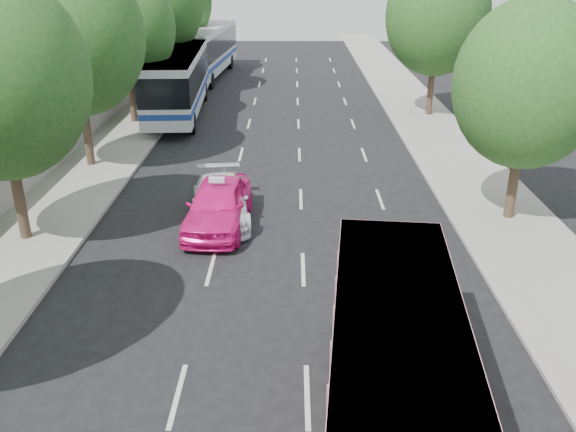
{
  "coord_description": "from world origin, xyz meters",
  "views": [
    {
      "loc": [
        0.65,
        -12.91,
        9.04
      ],
      "look_at": [
        0.52,
        4.49,
        1.6
      ],
      "focal_mm": 38.0,
      "sensor_mm": 36.0,
      "label": 1
    }
  ],
  "objects_px": {
    "pink_taxi": "(218,205)",
    "tour_coach_rear": "(205,47)",
    "pink_bus": "(398,386)",
    "tour_coach_front": "(178,78)",
    "white_pickup": "(221,201)"
  },
  "relations": [
    {
      "from": "white_pickup",
      "to": "tour_coach_rear",
      "type": "xyz_separation_m",
      "value": [
        -4.3,
        28.87,
        1.65
      ]
    },
    {
      "from": "pink_bus",
      "to": "tour_coach_front",
      "type": "bearing_deg",
      "value": 113.32
    },
    {
      "from": "white_pickup",
      "to": "tour_coach_rear",
      "type": "bearing_deg",
      "value": 90.65
    },
    {
      "from": "pink_taxi",
      "to": "tour_coach_rear",
      "type": "distance_m",
      "value": 30.0
    },
    {
      "from": "white_pickup",
      "to": "tour_coach_rear",
      "type": "height_order",
      "value": "tour_coach_rear"
    },
    {
      "from": "pink_bus",
      "to": "white_pickup",
      "type": "distance_m",
      "value": 12.9
    },
    {
      "from": "tour_coach_front",
      "to": "pink_bus",
      "type": "bearing_deg",
      "value": -75.71
    },
    {
      "from": "pink_bus",
      "to": "tour_coach_front",
      "type": "height_order",
      "value": "tour_coach_front"
    },
    {
      "from": "pink_bus",
      "to": "tour_coach_front",
      "type": "xyz_separation_m",
      "value": [
        -8.87,
        28.17,
        0.37
      ]
    },
    {
      "from": "pink_bus",
      "to": "pink_taxi",
      "type": "xyz_separation_m",
      "value": [
        -4.57,
        11.22,
        -1.05
      ]
    },
    {
      "from": "pink_taxi",
      "to": "tour_coach_rear",
      "type": "bearing_deg",
      "value": 101.7
    },
    {
      "from": "pink_taxi",
      "to": "tour_coach_front",
      "type": "relative_size",
      "value": 0.39
    },
    {
      "from": "pink_taxi",
      "to": "tour_coach_front",
      "type": "xyz_separation_m",
      "value": [
        -4.3,
        16.95,
        1.42
      ]
    },
    {
      "from": "pink_bus",
      "to": "tour_coach_rear",
      "type": "bearing_deg",
      "value": 108.08
    },
    {
      "from": "white_pickup",
      "to": "pink_taxi",
      "type": "bearing_deg",
      "value": -97.82
    }
  ]
}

